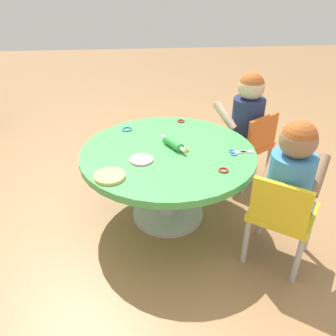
% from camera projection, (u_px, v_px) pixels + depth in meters
% --- Properties ---
extents(ground_plane, '(10.00, 10.00, 0.00)m').
position_uv_depth(ground_plane, '(168.00, 215.00, 2.18)').
color(ground_plane, '#9E7247').
extents(craft_table, '(0.99, 0.99, 0.46)m').
position_uv_depth(craft_table, '(168.00, 165.00, 2.00)').
color(craft_table, silver).
rests_on(craft_table, ground).
extents(child_chair_left, '(0.42, 0.42, 0.54)m').
position_uv_depth(child_chair_left, '(282.00, 214.00, 1.70)').
color(child_chair_left, '#B7B7BC').
rests_on(child_chair_left, ground).
extents(seated_child_left, '(0.44, 0.42, 0.51)m').
position_uv_depth(seated_child_left, '(292.00, 171.00, 1.61)').
color(seated_child_left, '#3F4772').
rests_on(seated_child_left, ground).
extents(child_chair_right, '(0.42, 0.42, 0.54)m').
position_uv_depth(child_chair_right, '(248.00, 144.00, 2.36)').
color(child_chair_right, '#B7B7BC').
rests_on(child_chair_right, ground).
extents(seated_child_right, '(0.44, 0.41, 0.51)m').
position_uv_depth(seated_child_right, '(248.00, 111.00, 2.28)').
color(seated_child_right, '#3F4772').
rests_on(seated_child_right, ground).
extents(rolling_pin, '(0.21, 0.13, 0.05)m').
position_uv_depth(rolling_pin, '(173.00, 143.00, 1.97)').
color(rolling_pin, green).
rests_on(rolling_pin, craft_table).
extents(craft_scissors, '(0.08, 0.14, 0.01)m').
position_uv_depth(craft_scissors, '(238.00, 152.00, 1.92)').
color(craft_scissors, silver).
rests_on(craft_scissors, craft_table).
extents(playdough_blob_0, '(0.15, 0.15, 0.02)m').
position_uv_depth(playdough_blob_0, '(110.00, 176.00, 1.70)').
color(playdough_blob_0, '#F2CC72').
rests_on(playdough_blob_0, craft_table).
extents(playdough_blob_1, '(0.13, 0.13, 0.01)m').
position_uv_depth(playdough_blob_1, '(141.00, 160.00, 1.85)').
color(playdough_blob_1, pink).
rests_on(playdough_blob_1, craft_table).
extents(cookie_cutter_0, '(0.05, 0.05, 0.01)m').
position_uv_depth(cookie_cutter_0, '(224.00, 170.00, 1.75)').
color(cookie_cutter_0, red).
rests_on(cookie_cutter_0, craft_table).
extents(cookie_cutter_1, '(0.05, 0.05, 0.01)m').
position_uv_depth(cookie_cutter_1, '(184.00, 150.00, 1.94)').
color(cookie_cutter_1, orange).
rests_on(cookie_cutter_1, craft_table).
extents(cookie_cutter_2, '(0.05, 0.05, 0.01)m').
position_uv_depth(cookie_cutter_2, '(181.00, 121.00, 2.30)').
color(cookie_cutter_2, red).
rests_on(cookie_cutter_2, craft_table).
extents(cookie_cutter_3, '(0.07, 0.07, 0.01)m').
position_uv_depth(cookie_cutter_3, '(127.00, 129.00, 2.19)').
color(cookie_cutter_3, '#3F99D8').
rests_on(cookie_cutter_3, craft_table).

